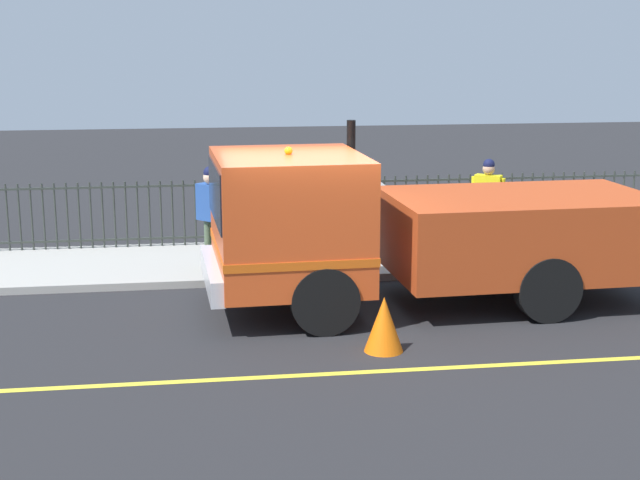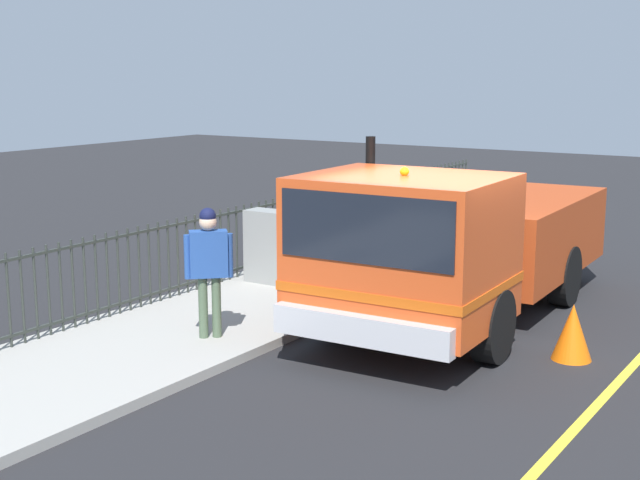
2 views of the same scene
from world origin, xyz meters
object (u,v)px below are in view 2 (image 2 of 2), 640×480
Objects in this scene: pedestrian_distant at (360,208)px; utility_cabinet at (269,246)px; work_truck at (451,239)px; traffic_cone at (572,332)px; worker_standing at (209,259)px.

pedestrian_distant reaches higher than utility_cabinet.
pedestrian_distant is (2.94, -2.44, -0.11)m from work_truck.
traffic_cone is at bearing 162.00° from work_truck.
work_truck is 3.51m from worker_standing.
utility_cabinet is 1.67× the size of traffic_cone.
pedestrian_distant is at bearing -104.84° from utility_cabinet.
worker_standing is 1.03× the size of pedestrian_distant.
utility_cabinet is 5.59m from traffic_cone.
utility_cabinet is at bearing -7.82° from work_truck.
pedestrian_distant is (0.66, -5.11, -0.03)m from worker_standing.
work_truck is 5.61× the size of utility_cabinet.
worker_standing is 3.28m from utility_cabinet.
pedestrian_distant is 2.33× the size of traffic_cone.
work_truck reaches higher than traffic_cone.
work_truck is 3.83m from pedestrian_distant.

